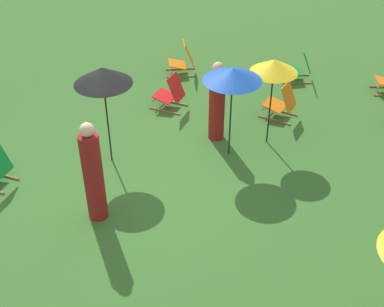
# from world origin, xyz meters

# --- Properties ---
(ground_plane) EXTENTS (40.00, 40.00, 0.00)m
(ground_plane) POSITION_xyz_m (0.00, 0.00, 0.00)
(ground_plane) COLOR #386B28
(deckchair_0) EXTENTS (0.68, 0.87, 0.83)m
(deckchair_0) POSITION_xyz_m (-2.45, 2.73, 0.37)
(deckchair_0) COLOR olive
(deckchair_0) RESTS_ON ground
(deckchair_3) EXTENTS (0.63, 0.84, 0.83)m
(deckchair_3) POSITION_xyz_m (-2.37, 0.24, 0.37)
(deckchair_3) COLOR olive
(deckchair_3) RESTS_ON ground
(deckchair_4) EXTENTS (0.59, 0.83, 0.83)m
(deckchair_4) POSITION_xyz_m (-4.35, 3.06, 0.37)
(deckchair_4) COLOR olive
(deckchair_4) RESTS_ON ground
(deckchair_8) EXTENTS (0.68, 0.87, 0.83)m
(deckchair_8) POSITION_xyz_m (-4.13, 0.15, 0.37)
(deckchair_8) COLOR olive
(deckchair_8) RESTS_ON ground
(umbrella_1) EXTENTS (1.06, 1.06, 2.01)m
(umbrella_1) POSITION_xyz_m (-0.17, -0.46, 1.85)
(umbrella_1) COLOR black
(umbrella_1) RESTS_ON ground
(umbrella_2) EXTENTS (1.10, 1.10, 1.90)m
(umbrella_2) POSITION_xyz_m (-0.82, 1.79, 1.77)
(umbrella_2) COLOR black
(umbrella_2) RESTS_ON ground
(umbrella_3) EXTENTS (0.93, 0.93, 1.87)m
(umbrella_3) POSITION_xyz_m (-1.40, 2.51, 1.73)
(umbrella_3) COLOR black
(umbrella_3) RESTS_ON ground
(person_0) EXTENTS (0.35, 0.35, 1.73)m
(person_0) POSITION_xyz_m (-1.37, 1.44, 0.81)
(person_0) COLOR maroon
(person_0) RESTS_ON ground
(person_1) EXTENTS (0.46, 0.46, 1.88)m
(person_1) POSITION_xyz_m (1.43, -0.16, 0.89)
(person_1) COLOR maroon
(person_1) RESTS_ON ground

